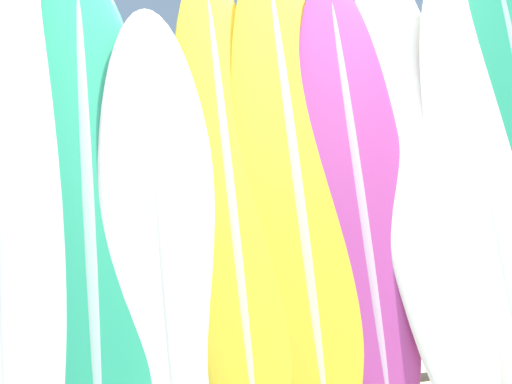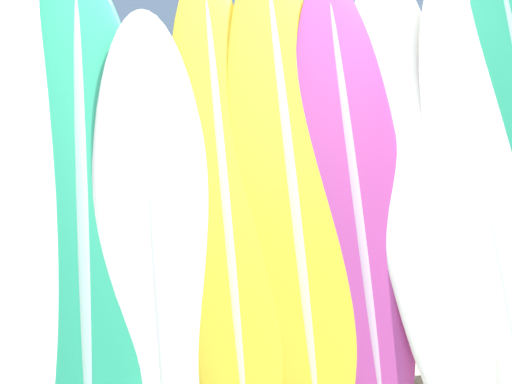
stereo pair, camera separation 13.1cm
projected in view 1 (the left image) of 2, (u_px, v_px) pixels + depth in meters
ocean_water at (87, 99)px, 40.03m from camera, size 120.00×60.00×0.01m
surfboard_rack at (299, 315)px, 3.33m from camera, size 2.88×0.04×0.93m
surfboard_slot_0 at (5, 202)px, 2.98m from camera, size 0.58×1.26×2.18m
surfboard_slot_1 at (88, 201)px, 3.06m from camera, size 0.60×1.22×2.17m
surfboard_slot_2 at (161, 226)px, 3.09m from camera, size 0.53×0.98×1.94m
surfboard_slot_3 at (230, 195)px, 3.21m from camera, size 0.49×1.19×2.16m
surfboard_slot_4 at (296, 184)px, 3.29m from camera, size 0.56×1.14×2.24m
surfboard_slot_5 at (358, 193)px, 3.35m from camera, size 0.53×1.01×2.14m
surfboard_slot_6 at (422, 172)px, 3.48m from camera, size 0.53×1.35×2.29m
surfboard_slot_7 at (484, 182)px, 3.52m from camera, size 0.57×1.07×2.18m
person_near_water at (159, 181)px, 5.22m from camera, size 0.26×0.20×1.53m
person_mid_beach at (42, 120)px, 9.92m from camera, size 0.28×0.23×1.72m
person_far_left at (163, 124)px, 8.95m from camera, size 0.30×0.24×1.76m
person_far_right at (77, 160)px, 5.94m from camera, size 0.28×0.23×1.63m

